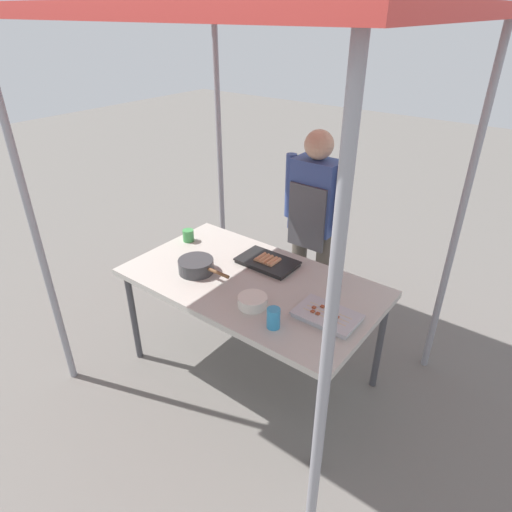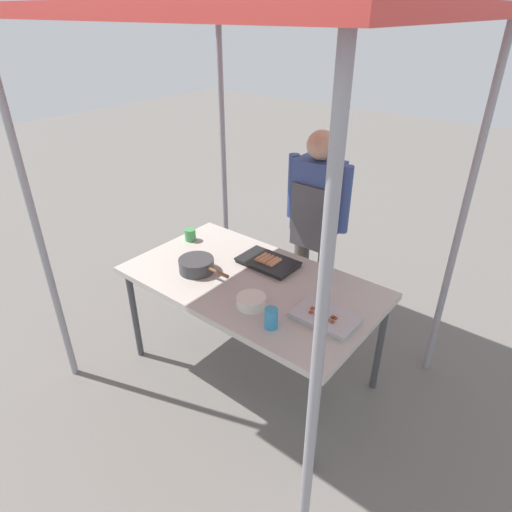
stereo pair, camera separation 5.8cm
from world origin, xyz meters
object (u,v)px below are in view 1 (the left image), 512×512
at_px(condiment_bowl, 253,301).
at_px(drink_cup_near_edge, 188,235).
at_px(stall_table, 251,287).
at_px(drink_cup_by_wok, 273,318).
at_px(cooking_wok, 196,265).
at_px(tray_grilled_sausages, 267,262).
at_px(tray_meat_skewers, 327,316).
at_px(vendor_woman, 314,214).

relative_size(condiment_bowl, drink_cup_near_edge, 1.95).
height_order(stall_table, drink_cup_by_wok, drink_cup_by_wok).
bearing_deg(stall_table, cooking_wok, -158.32).
xyz_separation_m(condiment_bowl, drink_cup_near_edge, (-0.87, 0.35, 0.01)).
distance_m(stall_table, tray_grilled_sausages, 0.23).
bearing_deg(tray_meat_skewers, condiment_bowl, -158.37).
xyz_separation_m(drink_cup_near_edge, drink_cup_by_wok, (1.07, -0.44, 0.01)).
height_order(stall_table, tray_meat_skewers, tray_meat_skewers).
distance_m(cooking_wok, drink_cup_near_edge, 0.45).
xyz_separation_m(tray_meat_skewers, condiment_bowl, (-0.39, -0.16, 0.01)).
bearing_deg(tray_grilled_sausages, drink_cup_near_edge, -173.47).
height_order(cooking_wok, vendor_woman, vendor_woman).
xyz_separation_m(stall_table, drink_cup_near_edge, (-0.69, 0.14, 0.10)).
bearing_deg(tray_grilled_sausages, condiment_bowl, -64.00).
xyz_separation_m(tray_grilled_sausages, cooking_wok, (-0.31, -0.35, 0.03)).
distance_m(condiment_bowl, vendor_woman, 1.07).
relative_size(tray_meat_skewers, cooking_wok, 0.90).
relative_size(stall_table, drink_cup_near_edge, 18.39).
distance_m(cooking_wok, condiment_bowl, 0.52).
height_order(stall_table, drink_cup_near_edge, drink_cup_near_edge).
height_order(stall_table, condiment_bowl, condiment_bowl).
xyz_separation_m(tray_grilled_sausages, vendor_woman, (-0.02, 0.61, 0.12)).
bearing_deg(cooking_wok, drink_cup_by_wok, -12.54).
bearing_deg(drink_cup_near_edge, stall_table, -11.68).
relative_size(tray_meat_skewers, drink_cup_near_edge, 3.99).
distance_m(cooking_wok, drink_cup_by_wok, 0.74).
relative_size(tray_grilled_sausages, condiment_bowl, 2.30).
distance_m(stall_table, drink_cup_near_edge, 0.71).
bearing_deg(stall_table, drink_cup_near_edge, 168.32).
relative_size(tray_meat_skewers, drink_cup_by_wok, 2.98).
distance_m(tray_meat_skewers, vendor_woman, 1.09).
distance_m(tray_meat_skewers, cooking_wok, 0.91).
height_order(drink_cup_near_edge, vendor_woman, vendor_woman).
bearing_deg(drink_cup_by_wok, drink_cup_near_edge, 157.77).
height_order(condiment_bowl, vendor_woman, vendor_woman).
distance_m(tray_meat_skewers, drink_cup_near_edge, 1.28).
height_order(tray_meat_skewers, condiment_bowl, condiment_bowl).
height_order(tray_meat_skewers, vendor_woman, vendor_woman).
height_order(tray_meat_skewers, drink_cup_by_wok, drink_cup_by_wok).
distance_m(drink_cup_by_wok, vendor_woman, 1.21).
bearing_deg(drink_cup_near_edge, vendor_woman, 46.96).
distance_m(stall_table, tray_meat_skewers, 0.58).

